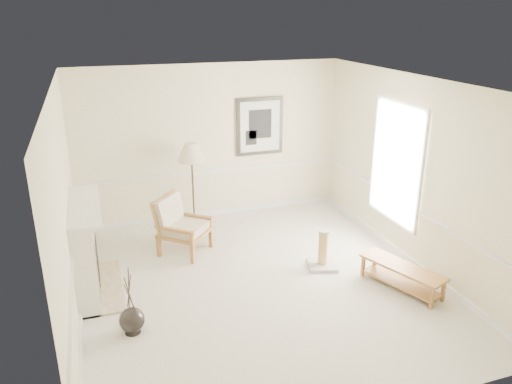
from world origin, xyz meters
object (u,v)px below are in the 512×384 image
floor_vase (132,321)px  bench (402,273)px  armchair (179,223)px  scratching_post (323,255)px  floor_lamp (191,154)px

floor_vase → bench: floor_vase is taller
armchair → bench: size_ratio=0.79×
scratching_post → floor_lamp: bearing=126.5°
floor_vase → armchair: size_ratio=0.89×
armchair → scratching_post: armchair is taller
floor_vase → bench: 3.77m
floor_vase → armchair: (0.97, 2.05, 0.34)m
scratching_post → armchair: bearing=147.8°
armchair → scratching_post: size_ratio=1.66×
floor_lamp → bench: bearing=-52.3°
armchair → floor_lamp: bearing=14.5°
floor_vase → scratching_post: 3.08m
armchair → bench: armchair is taller
bench → floor_lamp: bearing=127.7°
armchair → scratching_post: 2.39m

